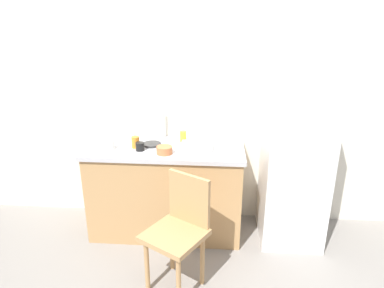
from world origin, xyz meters
TOP-DOWN VIEW (x-y plane):
  - ground_plane at (0.00, 0.00)m, footprint 8.00×8.00m
  - back_wall at (0.00, 1.00)m, footprint 4.80×0.10m
  - cabinet_base at (-0.36, 0.65)m, footprint 1.40×0.60m
  - countertop at (-0.36, 0.65)m, footprint 1.44×0.64m
  - faucet at (-0.41, 0.90)m, footprint 0.02×0.02m
  - refrigerator at (0.81, 0.64)m, footprint 0.54×0.61m
  - chair at (-0.15, -0.08)m, footprint 0.55×0.55m
  - dish_tray at (-0.06, 0.61)m, footprint 0.28×0.20m
  - terracotta_bowl at (-0.34, 0.48)m, footprint 0.14×0.14m
  - hotplate at (-0.49, 0.67)m, footprint 0.17×0.17m
  - cup_white at (-0.83, 0.54)m, footprint 0.07×0.07m
  - cup_black at (-0.56, 0.53)m, footprint 0.08×0.08m
  - cup_orange at (-0.62, 0.60)m, footprint 0.07×0.07m
  - cup_yellow at (-0.21, 0.80)m, footprint 0.06×0.06m

SIDE VIEW (x-z plane):
  - ground_plane at x=0.00m, z-range 0.00..0.00m
  - cabinet_base at x=-0.36m, z-range 0.00..0.83m
  - chair at x=-0.15m, z-range 0.05..0.94m
  - refrigerator at x=0.81m, z-range 0.00..1.49m
  - countertop at x=-0.36m, z-range 0.83..0.87m
  - hotplate at x=-0.49m, z-range 0.87..0.89m
  - dish_tray at x=-0.06m, z-range 0.87..0.92m
  - terracotta_bowl at x=-0.34m, z-range 0.87..0.94m
  - cup_black at x=-0.56m, z-range 0.87..0.95m
  - cup_white at x=-0.83m, z-range 0.87..0.95m
  - cup_yellow at x=-0.21m, z-range 0.87..0.97m
  - cup_orange at x=-0.62m, z-range 0.87..0.98m
  - faucet at x=-0.41m, z-range 0.87..1.14m
  - back_wall at x=0.00m, z-range 0.00..2.51m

